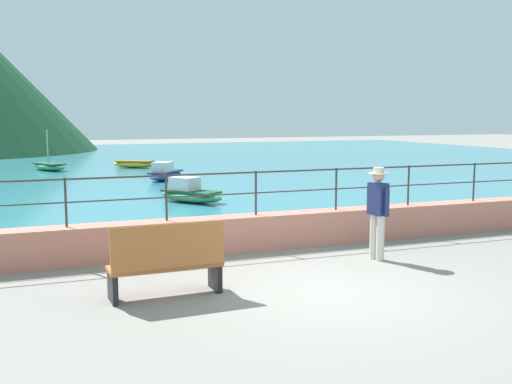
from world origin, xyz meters
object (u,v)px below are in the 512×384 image
boat_2 (165,174)px  boat_4 (135,164)px  boat_6 (49,166)px  bench_main (167,261)px  boat_1 (190,193)px  person_walking (378,208)px

boat_2 → boat_4: boat_2 is taller
boat_2 → boat_6: boat_6 is taller
bench_main → boat_4: 22.21m
bench_main → boat_1: bearing=72.9°
person_walking → boat_2: 14.78m
person_walking → boat_1: (-1.41, 8.26, -0.65)m
boat_2 → boat_6: size_ratio=0.96×
boat_4 → boat_6: size_ratio=0.99×
bench_main → boat_4: size_ratio=0.71×
bench_main → boat_1: (2.81, 9.16, -0.23)m
boat_1 → boat_4: bearing=87.5°
person_walking → boat_2: size_ratio=0.74×
boat_2 → bench_main: bearing=-102.7°
boat_4 → boat_1: bearing=-92.5°
bench_main → boat_6: size_ratio=0.70×
boat_1 → boat_2: (0.70, 6.48, 0.00)m
boat_1 → boat_4: (0.55, 12.80, -0.07)m
person_walking → boat_2: bearing=92.8°
person_walking → boat_2: person_walking is taller
boat_1 → boat_2: 6.52m
bench_main → boat_6: boat_6 is taller
person_walking → boat_2: (-0.71, 14.74, -0.65)m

